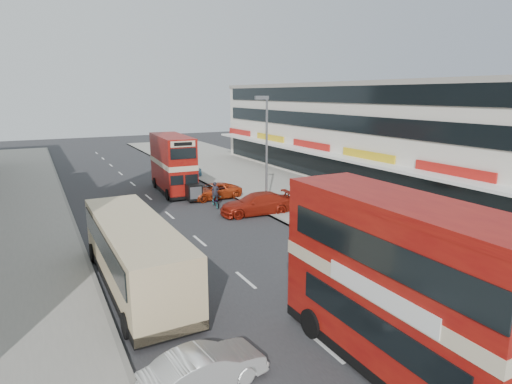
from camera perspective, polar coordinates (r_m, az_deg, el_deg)
ground at (r=14.14m, az=14.45°, el=-23.35°), size 160.00×160.00×0.00m
road_surface at (r=30.49m, az=-11.42°, el=-3.04°), size 12.00×90.00×0.01m
pavement_right at (r=35.55m, az=7.44°, el=-0.48°), size 12.00×90.00×0.15m
kerb_left at (r=29.47m, az=-22.90°, el=-4.25°), size 0.20×90.00×0.16m
kerb_right at (r=32.60m, az=-1.10°, el=-1.61°), size 0.20×90.00×0.16m
commercial_row at (r=41.31m, az=15.18°, el=7.55°), size 9.90×46.20×9.30m
street_lamp at (r=30.18m, az=1.29°, el=6.32°), size 1.00×0.20×8.12m
bus_main at (r=13.63m, az=18.66°, el=-11.79°), size 2.60×9.42×5.19m
bus_second at (r=37.05m, az=-10.98°, el=3.72°), size 2.80×8.64×4.69m
coach at (r=19.39m, az=-15.79°, el=-7.65°), size 2.80×10.38×2.74m
car_left_front at (r=13.32m, az=-6.85°, el=-22.32°), size 3.81×1.75×1.21m
car_right_a at (r=30.00m, az=0.06°, el=-1.57°), size 5.38×2.73×1.50m
car_right_b at (r=34.55m, az=-5.65°, el=0.09°), size 4.47×2.12×1.23m
car_right_c at (r=43.31m, az=-9.68°, el=2.61°), size 3.67×1.52×1.24m
pedestrian_near at (r=27.84m, az=6.53°, el=-2.01°), size 0.86×0.84×1.94m
cyclist at (r=32.00m, az=-5.40°, el=-0.92°), size 0.82×1.78×1.91m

